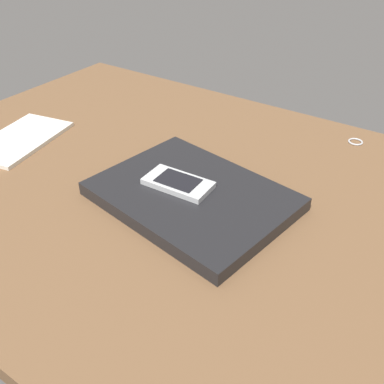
{
  "coord_description": "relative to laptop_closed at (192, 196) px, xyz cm",
  "views": [
    {
      "loc": [
        -35.32,
        51.09,
        45.49
      ],
      "look_at": [
        -2.71,
        3.05,
        5.0
      ],
      "focal_mm": 40.62,
      "sensor_mm": 36.0,
      "label": 1
    }
  ],
  "objects": [
    {
      "name": "desk_surface",
      "position": [
        2.71,
        -3.05,
        -2.66
      ],
      "size": [
        120.0,
        80.0,
        3.0
      ],
      "primitive_type": "cube",
      "color": "brown",
      "rests_on": "ground"
    },
    {
      "name": "laptop_closed",
      "position": [
        0.0,
        0.0,
        0.0
      ],
      "size": [
        34.04,
        27.49,
        2.31
      ],
      "primitive_type": "cube",
      "rotation": [
        0.0,
        0.0,
        -0.16
      ],
      "color": "black",
      "rests_on": "desk_surface"
    },
    {
      "name": "cell_phone_on_laptop",
      "position": [
        2.65,
        0.08,
        1.67
      ],
      "size": [
        11.48,
        6.32,
        1.1
      ],
      "color": "silver",
      "rests_on": "laptop_closed"
    },
    {
      "name": "notepad",
      "position": [
        41.24,
        2.24,
        -0.76
      ],
      "size": [
        15.8,
        22.21,
        0.8
      ],
      "primitive_type": "cube",
      "rotation": [
        0.0,
        0.0,
        0.2
      ],
      "color": "white",
      "rests_on": "desk_surface"
    },
    {
      "name": "key_ring",
      "position": [
        -16.14,
        -35.85,
        -0.98
      ],
      "size": [
        2.96,
        2.96,
        0.36
      ],
      "primitive_type": "torus",
      "color": "silver",
      "rests_on": "desk_surface"
    }
  ]
}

